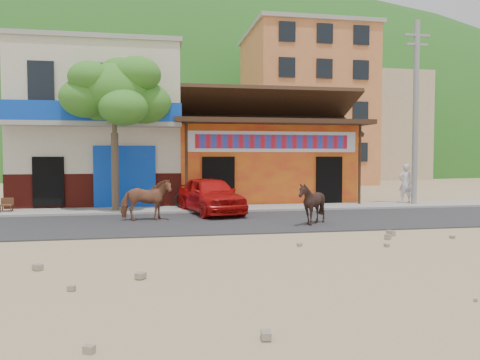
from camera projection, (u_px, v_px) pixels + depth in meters
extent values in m
plane|color=#9E825B|center=(265.00, 234.00, 13.34)|extent=(120.00, 120.00, 0.00)
cube|color=#28282B|center=(248.00, 221.00, 15.79)|extent=(60.00, 5.00, 0.04)
cube|color=gray|center=(231.00, 209.00, 19.23)|extent=(60.00, 2.00, 0.12)
cube|color=orange|center=(258.00, 164.00, 23.42)|extent=(8.00, 6.00, 3.60)
cube|color=beige|center=(102.00, 129.00, 22.00)|extent=(7.00, 6.00, 7.00)
cube|color=#CC723F|center=(304.00, 110.00, 38.21)|extent=(9.00, 9.00, 12.00)
cube|color=tan|center=(373.00, 127.00, 45.77)|extent=(8.00, 8.00, 10.00)
ellipsoid|color=#194C14|center=(172.00, 100.00, 81.48)|extent=(100.00, 40.00, 24.00)
cylinder|color=gray|center=(416.00, 113.00, 20.48)|extent=(0.24, 0.24, 8.00)
imported|color=brown|center=(146.00, 200.00, 15.84)|extent=(1.74, 0.90, 1.42)
imported|color=black|center=(312.00, 204.00, 14.92)|extent=(1.24, 1.11, 1.35)
imported|color=red|center=(210.00, 195.00, 17.84)|extent=(2.57, 4.41, 1.41)
imported|color=black|center=(195.00, 197.00, 18.76)|extent=(1.90, 1.35, 0.95)
imported|color=silver|center=(405.00, 183.00, 20.99)|extent=(0.66, 0.45, 1.75)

